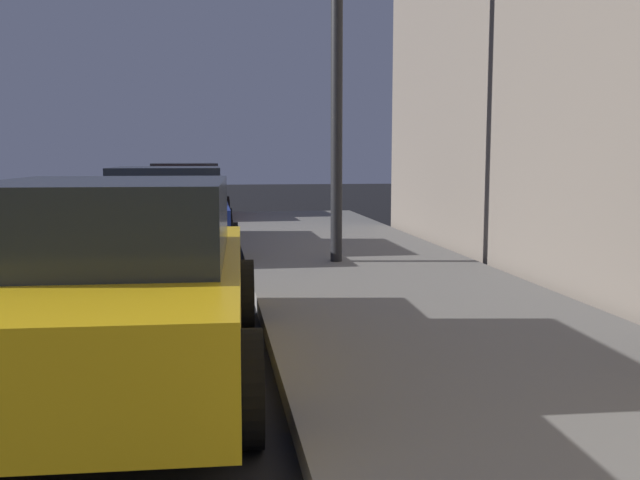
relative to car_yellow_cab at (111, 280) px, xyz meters
The scene contains 3 objects.
car_yellow_cab is the anchor object (origin of this frame).
car_blue 6.39m from the car_yellow_cab, 90.00° to the left, with size 2.13×4.54×1.43m.
car_red 13.13m from the car_yellow_cab, 90.00° to the left, with size 2.20×4.64×1.43m.
Camera 1 is at (3.58, -0.64, 1.60)m, focal length 39.52 mm.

